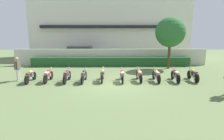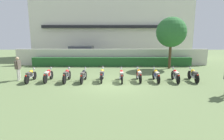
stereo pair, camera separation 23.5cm
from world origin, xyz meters
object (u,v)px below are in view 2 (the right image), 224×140
inspector_person (18,67)px  tree_near_inspector (172,32)px  parked_car (83,54)px  motorcycle_in_row_1 (49,75)px  motorcycle_in_row_9 (194,75)px  motorcycle_in_row_6 (139,75)px  motorcycle_in_row_2 (67,75)px  motorcycle_in_row_0 (31,75)px  motorcycle_in_row_5 (122,75)px  motorcycle_in_row_3 (84,75)px  motorcycle_in_row_8 (176,75)px  motorcycle_in_row_4 (102,75)px  motorcycle_in_row_7 (156,75)px

inspector_person → tree_near_inspector: bearing=21.5°
inspector_person → parked_car: bearing=71.6°
motorcycle_in_row_1 → motorcycle_in_row_9: (9.93, 0.04, 0.00)m
motorcycle_in_row_6 → motorcycle_in_row_2: bearing=90.6°
motorcycle_in_row_0 → motorcycle_in_row_9: motorcycle_in_row_9 is taller
motorcycle_in_row_5 → motorcycle_in_row_9: (4.92, 0.11, 0.01)m
parked_car → motorcycle_in_row_3: (1.55, -9.52, -0.50)m
motorcycle_in_row_3 → motorcycle_in_row_6: motorcycle_in_row_6 is taller
motorcycle_in_row_1 → motorcycle_in_row_8: motorcycle_in_row_8 is taller
motorcycle_in_row_0 → motorcycle_in_row_3: 3.59m
motorcycle_in_row_4 → motorcycle_in_row_5: bearing=-94.7°
motorcycle_in_row_1 → motorcycle_in_row_5: size_ratio=0.96×
motorcycle_in_row_9 → motorcycle_in_row_8: bearing=97.7°
motorcycle_in_row_7 → tree_near_inspector: bearing=-26.4°
motorcycle_in_row_5 → motorcycle_in_row_0: bearing=90.8°
motorcycle_in_row_4 → motorcycle_in_row_5: (1.33, -0.14, -0.01)m
motorcycle_in_row_8 → inspector_person: size_ratio=1.17×
motorcycle_in_row_2 → motorcycle_in_row_9: motorcycle_in_row_2 is taller
motorcycle_in_row_2 → motorcycle_in_row_8: motorcycle_in_row_2 is taller
motorcycle_in_row_0 → motorcycle_in_row_3: size_ratio=0.98×
tree_near_inspector → inspector_person: tree_near_inspector is taller
motorcycle_in_row_7 → motorcycle_in_row_8: motorcycle_in_row_8 is taller
motorcycle_in_row_1 → motorcycle_in_row_4: bearing=-89.0°
tree_near_inspector → motorcycle_in_row_2: bearing=-149.0°
motorcycle_in_row_1 → motorcycle_in_row_8: 8.67m
tree_near_inspector → motorcycle_in_row_5: bearing=-133.6°
motorcycle_in_row_3 → motorcycle_in_row_7: motorcycle_in_row_7 is taller
motorcycle_in_row_5 → motorcycle_in_row_6: size_ratio=1.02×
motorcycle_in_row_5 → motorcycle_in_row_7: motorcycle_in_row_7 is taller
tree_near_inspector → inspector_person: bearing=-158.5°
motorcycle_in_row_0 → motorcycle_in_row_9: size_ratio=0.98×
motorcycle_in_row_4 → inspector_person: (-5.83, 0.20, 0.52)m
parked_car → motorcycle_in_row_1: (-0.89, -9.40, -0.49)m
motorcycle_in_row_6 → motorcycle_in_row_4: bearing=88.0°
tree_near_inspector → motorcycle_in_row_4: tree_near_inspector is taller
motorcycle_in_row_3 → motorcycle_in_row_9: (7.49, 0.16, 0.01)m
motorcycle_in_row_3 → motorcycle_in_row_8: (6.24, 0.05, 0.01)m
motorcycle_in_row_5 → tree_near_inspector: bearing=-43.2°
motorcycle_in_row_7 → motorcycle_in_row_8: 1.30m
motorcycle_in_row_0 → motorcycle_in_row_9: 11.08m
motorcycle_in_row_5 → motorcycle_in_row_9: 4.92m
tree_near_inspector → motorcycle_in_row_2: 10.38m
parked_car → motorcycle_in_row_9: bearing=-43.6°
motorcycle_in_row_5 → motorcycle_in_row_7: bearing=-88.9°
motorcycle_in_row_0 → motorcycle_in_row_7: motorcycle_in_row_7 is taller
motorcycle_in_row_3 → inspector_person: size_ratio=1.13×
tree_near_inspector → motorcycle_in_row_9: (0.09, -4.97, -2.95)m
motorcycle_in_row_1 → motorcycle_in_row_4: 3.68m
motorcycle_in_row_3 → inspector_person: bearing=87.9°
motorcycle_in_row_2 → motorcycle_in_row_6: motorcycle_in_row_2 is taller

